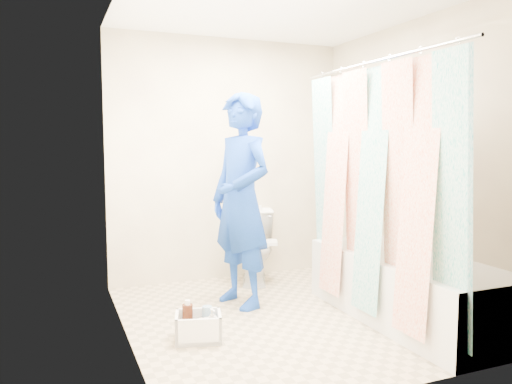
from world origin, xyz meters
name	(u,v)px	position (x,y,z in m)	size (l,w,h in m)	color
floor	(283,317)	(0.00, 0.00, 0.00)	(2.60, 2.60, 0.00)	tan
ceiling	(285,4)	(0.00, 0.00, 2.40)	(2.40, 2.60, 0.02)	white
wall_back	(228,160)	(0.00, 1.30, 1.20)	(2.40, 0.02, 2.40)	beige
wall_front	(391,175)	(0.00, -1.30, 1.20)	(2.40, 0.02, 2.40)	beige
wall_left	(124,168)	(-1.20, 0.00, 1.20)	(0.02, 2.60, 2.40)	beige
wall_right	(410,163)	(1.20, 0.00, 1.20)	(0.02, 2.60, 2.40)	beige
bathtub	(407,286)	(0.85, -0.43, 0.27)	(0.70, 1.75, 0.50)	silver
curtain_rod	(376,61)	(0.52, -0.43, 1.95)	(0.02, 0.02, 1.90)	silver
shower_curtain	(373,191)	(0.52, -0.43, 1.02)	(0.06, 1.75, 1.80)	white
toilet	(255,246)	(0.19, 1.05, 0.35)	(0.39, 0.68, 0.70)	white
tank_lid	(255,242)	(0.15, 0.95, 0.41)	(0.43, 0.19, 0.03)	white
tank_internals	(251,210)	(0.22, 1.24, 0.69)	(0.16, 0.09, 0.23)	black
plumber	(241,200)	(-0.20, 0.42, 0.89)	(0.65, 0.43, 1.78)	#0F1E99
cleaning_caddy	(200,327)	(-0.74, -0.20, 0.09)	(0.37, 0.33, 0.24)	white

